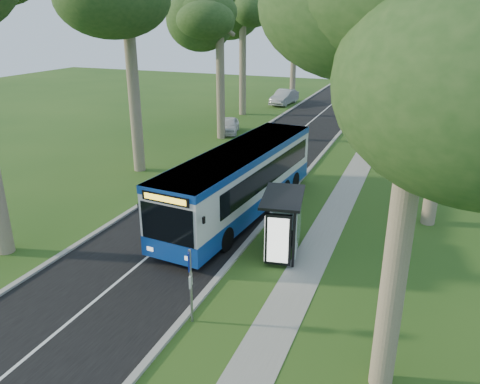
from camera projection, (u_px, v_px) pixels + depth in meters
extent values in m
plane|color=#254B17|center=(243.00, 249.00, 20.58)|extent=(120.00, 120.00, 0.00)
cube|color=black|center=(249.00, 173.00, 30.48)|extent=(7.00, 100.00, 0.02)
cube|color=#9E9B93|center=(301.00, 179.00, 29.25)|extent=(0.25, 100.00, 0.12)
cube|color=#9E9B93|center=(200.00, 167.00, 31.67)|extent=(0.25, 100.00, 0.12)
cube|color=white|center=(249.00, 173.00, 30.48)|extent=(0.12, 100.00, 0.00)
cube|color=gray|center=(349.00, 186.00, 28.23)|extent=(1.50, 100.00, 0.02)
cube|color=silver|center=(241.00, 179.00, 23.63)|extent=(3.76, 13.04, 3.05)
cube|color=navy|center=(241.00, 199.00, 24.02)|extent=(3.79, 13.07, 0.86)
cube|color=navy|center=(241.00, 153.00, 23.15)|extent=(3.79, 13.07, 0.34)
cube|color=black|center=(179.00, 227.00, 17.98)|extent=(2.41, 0.25, 1.55)
cube|color=yellow|center=(177.00, 201.00, 17.57)|extent=(1.92, 0.18, 0.24)
cube|color=black|center=(182.00, 260.00, 18.57)|extent=(2.57, 0.34, 0.32)
cylinder|color=black|center=(183.00, 231.00, 21.08)|extent=(0.39, 1.14, 1.11)
cylinder|color=black|center=(233.00, 240.00, 20.24)|extent=(0.39, 1.14, 1.11)
cylinder|color=black|center=(245.00, 179.00, 27.79)|extent=(0.39, 1.14, 1.11)
cylinder|color=black|center=(284.00, 184.00, 26.94)|extent=(0.39, 1.14, 1.11)
cylinder|color=gray|center=(191.00, 287.00, 15.28)|extent=(0.09, 0.09, 2.70)
cube|color=#0D1D93|center=(190.00, 260.00, 14.93)|extent=(0.14, 0.38, 0.67)
cylinder|color=yellow|center=(189.00, 256.00, 14.89)|extent=(0.08, 0.23, 0.24)
cube|color=white|center=(191.00, 281.00, 15.20)|extent=(0.13, 0.33, 0.43)
cube|color=black|center=(288.00, 240.00, 18.65)|extent=(0.12, 0.12, 2.50)
cube|color=black|center=(304.00, 216.00, 20.87)|extent=(0.12, 0.12, 2.50)
cube|color=black|center=(283.00, 197.00, 19.51)|extent=(2.17, 3.30, 0.12)
cube|color=silver|center=(298.00, 226.00, 19.70)|extent=(0.50, 2.51, 2.00)
cube|color=black|center=(272.00, 239.00, 18.76)|extent=(1.06, 0.35, 2.20)
cube|color=white|center=(271.00, 240.00, 18.69)|extent=(0.84, 0.17, 1.95)
cube|color=black|center=(290.00, 240.00, 20.42)|extent=(0.70, 1.84, 0.06)
cylinder|color=black|center=(287.00, 206.00, 24.14)|extent=(0.49, 0.49, 0.88)
cylinder|color=black|center=(287.00, 198.00, 23.98)|extent=(0.53, 0.53, 0.05)
imported|color=silver|center=(229.00, 125.00, 40.81)|extent=(2.60, 4.16, 1.32)
imported|color=#A2A5AA|center=(284.00, 97.00, 53.89)|extent=(2.22, 5.18, 1.66)
cylinder|color=#7A6B56|center=(132.00, 68.00, 28.83)|extent=(0.74, 0.74, 13.25)
cylinder|color=#7A6B56|center=(220.00, 69.00, 37.36)|extent=(0.68, 0.68, 11.21)
cylinder|color=#7A6B56|center=(243.00, 55.00, 46.63)|extent=(0.70, 0.70, 11.82)
cylinder|color=#7A6B56|center=(294.00, 56.00, 54.70)|extent=(0.66, 0.66, 10.41)
ellipsoid|color=#23461B|center=(296.00, 5.00, 52.75)|extent=(5.20, 5.20, 7.14)
cylinder|color=#7A6B56|center=(401.00, 222.00, 11.37)|extent=(0.64, 0.64, 9.91)
cylinder|color=#7A6B56|center=(444.00, 114.00, 21.28)|extent=(0.67, 0.67, 10.86)
cylinder|color=#7A6B56|center=(431.00, 82.00, 31.96)|extent=(0.67, 0.67, 10.80)
cylinder|color=#7A6B56|center=(448.00, 62.00, 41.85)|extent=(0.69, 0.69, 11.46)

